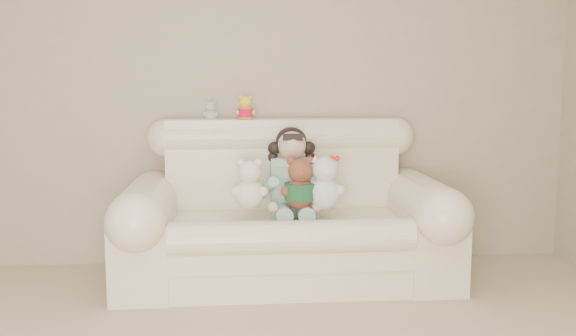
# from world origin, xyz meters

# --- Properties ---
(wall_back) EXTENTS (4.50, 0.00, 4.50)m
(wall_back) POSITION_xyz_m (0.00, 2.50, 1.30)
(wall_back) COLOR tan
(wall_back) RESTS_ON ground
(sofa) EXTENTS (2.10, 0.95, 1.03)m
(sofa) POSITION_xyz_m (0.20, 2.00, 0.52)
(sofa) COLOR #FFF5CD
(sofa) RESTS_ON floor
(seated_child) EXTENTS (0.35, 0.43, 0.58)m
(seated_child) POSITION_xyz_m (0.23, 2.08, 0.71)
(seated_child) COLOR #357C5E
(seated_child) RESTS_ON sofa
(brown_teddy) EXTENTS (0.30, 0.26, 0.38)m
(brown_teddy) POSITION_xyz_m (0.27, 1.87, 0.69)
(brown_teddy) COLOR brown
(brown_teddy) RESTS_ON sofa
(white_cat) EXTENTS (0.28, 0.23, 0.40)m
(white_cat) POSITION_xyz_m (0.42, 1.85, 0.70)
(white_cat) COLOR white
(white_cat) RESTS_ON sofa
(cream_teddy) EXTENTS (0.26, 0.22, 0.37)m
(cream_teddy) POSITION_xyz_m (-0.04, 1.90, 0.68)
(cream_teddy) COLOR white
(cream_teddy) RESTS_ON sofa
(yellow_mini_bear) EXTENTS (0.13, 0.10, 0.21)m
(yellow_mini_bear) POSITION_xyz_m (-0.05, 2.33, 1.11)
(yellow_mini_bear) COLOR #FBF135
(yellow_mini_bear) RESTS_ON sofa
(grey_mini_plush) EXTENTS (0.12, 0.10, 0.16)m
(grey_mini_plush) POSITION_xyz_m (-0.29, 2.37, 1.09)
(grey_mini_plush) COLOR #BABBC2
(grey_mini_plush) RESTS_ON sofa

